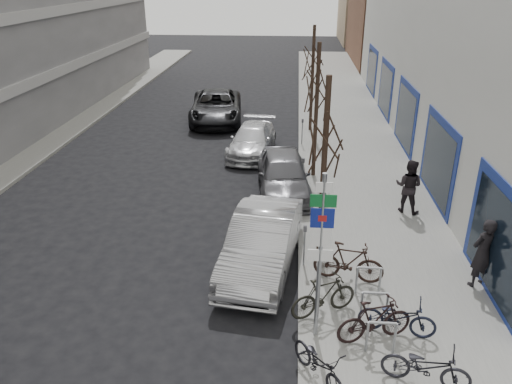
% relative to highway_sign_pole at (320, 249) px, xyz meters
% --- Properties ---
extents(ground, '(120.00, 120.00, 0.00)m').
position_rel_highway_sign_pole_xyz_m(ground, '(-2.40, 0.01, -2.46)').
color(ground, black).
rests_on(ground, ground).
extents(sidewalk_east, '(5.00, 70.00, 0.15)m').
position_rel_highway_sign_pole_xyz_m(sidewalk_east, '(2.10, 10.01, -2.38)').
color(sidewalk_east, slate).
rests_on(sidewalk_east, ground).
extents(sidewalk_west, '(3.00, 70.00, 0.15)m').
position_rel_highway_sign_pole_xyz_m(sidewalk_west, '(-13.40, 10.01, -2.38)').
color(sidewalk_west, slate).
rests_on(sidewalk_west, ground).
extents(brick_building_far, '(12.00, 14.00, 8.00)m').
position_rel_highway_sign_pole_xyz_m(brick_building_far, '(10.60, 40.01, 1.54)').
color(brick_building_far, brown).
rests_on(brick_building_far, ground).
extents(tan_building_far, '(13.00, 12.00, 9.00)m').
position_rel_highway_sign_pole_xyz_m(tan_building_far, '(11.10, 55.01, 2.04)').
color(tan_building_far, '#937A5B').
rests_on(tan_building_far, ground).
extents(highway_sign_pole, '(0.55, 0.10, 4.20)m').
position_rel_highway_sign_pole_xyz_m(highway_sign_pole, '(0.00, 0.00, 0.00)').
color(highway_sign_pole, gray).
rests_on(highway_sign_pole, ground).
extents(bike_rack, '(0.66, 2.26, 0.83)m').
position_rel_highway_sign_pole_xyz_m(bike_rack, '(1.40, 0.61, -1.80)').
color(bike_rack, gray).
rests_on(bike_rack, sidewalk_east).
extents(tree_near, '(1.80, 1.80, 5.50)m').
position_rel_highway_sign_pole_xyz_m(tree_near, '(0.20, 3.51, 1.65)').
color(tree_near, black).
rests_on(tree_near, ground).
extents(tree_mid, '(1.80, 1.80, 5.50)m').
position_rel_highway_sign_pole_xyz_m(tree_mid, '(0.20, 10.01, 1.65)').
color(tree_mid, black).
rests_on(tree_mid, ground).
extents(tree_far, '(1.80, 1.80, 5.50)m').
position_rel_highway_sign_pole_xyz_m(tree_far, '(0.20, 16.51, 1.65)').
color(tree_far, black).
rests_on(tree_far, ground).
extents(meter_front, '(0.10, 0.08, 1.27)m').
position_rel_highway_sign_pole_xyz_m(meter_front, '(-0.25, 3.01, -1.54)').
color(meter_front, gray).
rests_on(meter_front, sidewalk_east).
extents(meter_mid, '(0.10, 0.08, 1.27)m').
position_rel_highway_sign_pole_xyz_m(meter_mid, '(-0.25, 8.51, -1.54)').
color(meter_mid, gray).
rests_on(meter_mid, sidewalk_east).
extents(meter_back, '(0.10, 0.08, 1.27)m').
position_rel_highway_sign_pole_xyz_m(meter_back, '(-0.25, 14.01, -1.54)').
color(meter_back, gray).
rests_on(meter_back, sidewalk_east).
extents(bike_near_left, '(1.37, 1.67, 1.03)m').
position_rel_highway_sign_pole_xyz_m(bike_near_left, '(0.01, -1.42, -1.79)').
color(bike_near_left, black).
rests_on(bike_near_left, sidewalk_east).
extents(bike_near_right, '(1.92, 1.11, 1.12)m').
position_rel_highway_sign_pole_xyz_m(bike_near_right, '(1.31, -0.08, -1.75)').
color(bike_near_right, black).
rests_on(bike_near_right, sidewalk_east).
extents(bike_mid_curb, '(1.85, 0.85, 1.09)m').
position_rel_highway_sign_pole_xyz_m(bike_mid_curb, '(1.86, 0.19, -1.76)').
color(bike_mid_curb, black).
rests_on(bike_mid_curb, sidewalk_east).
extents(bike_mid_inner, '(1.83, 1.28, 1.08)m').
position_rel_highway_sign_pole_xyz_m(bike_mid_inner, '(0.20, 0.78, -1.77)').
color(bike_mid_inner, black).
rests_on(bike_mid_inner, sidewalk_east).
extents(bike_far_curb, '(1.86, 0.97, 1.09)m').
position_rel_highway_sign_pole_xyz_m(bike_far_curb, '(2.17, -1.37, -1.76)').
color(bike_far_curb, black).
rests_on(bike_far_curb, sidewalk_east).
extents(bike_far_inner, '(2.00, 0.92, 1.17)m').
position_rel_highway_sign_pole_xyz_m(bike_far_inner, '(0.93, 2.32, -1.72)').
color(bike_far_inner, black).
rests_on(bike_far_inner, sidewalk_east).
extents(parked_car_front, '(2.35, 5.15, 1.64)m').
position_rel_highway_sign_pole_xyz_m(parked_car_front, '(-1.46, 3.04, -1.64)').
color(parked_car_front, '#ADAEB3').
rests_on(parked_car_front, ground).
extents(parked_car_mid, '(2.37, 4.94, 1.63)m').
position_rel_highway_sign_pole_xyz_m(parked_car_mid, '(-1.00, 8.33, -1.64)').
color(parked_car_mid, '#535258').
rests_on(parked_car_mid, ground).
extents(parked_car_back, '(2.30, 4.77, 1.34)m').
position_rel_highway_sign_pole_xyz_m(parked_car_back, '(-2.60, 12.87, -1.79)').
color(parked_car_back, '#B7B8BD').
rests_on(parked_car_back, ground).
extents(lane_car, '(3.44, 6.34, 1.69)m').
position_rel_highway_sign_pole_xyz_m(lane_car, '(-5.12, 18.31, -1.62)').
color(lane_car, black).
rests_on(lane_car, ground).
extents(pedestrian_near, '(0.85, 0.74, 1.97)m').
position_rel_highway_sign_pole_xyz_m(pedestrian_near, '(4.40, 2.37, -1.32)').
color(pedestrian_near, black).
rests_on(pedestrian_near, sidewalk_east).
extents(pedestrian_far, '(0.85, 0.75, 1.94)m').
position_rel_highway_sign_pole_xyz_m(pedestrian_far, '(3.37, 6.82, -1.34)').
color(pedestrian_far, black).
rests_on(pedestrian_far, sidewalk_east).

